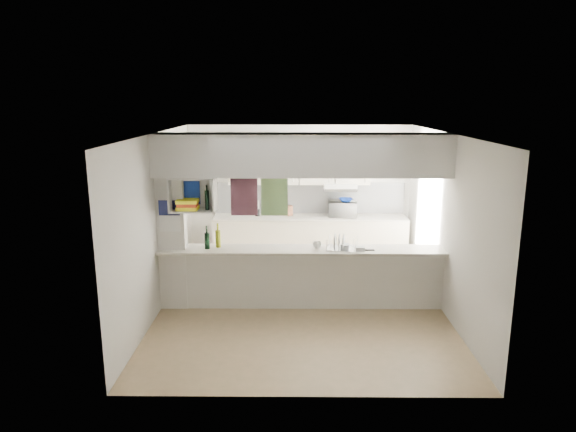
{
  "coord_description": "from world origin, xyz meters",
  "views": [
    {
      "loc": [
        -0.13,
        -7.26,
        3.08
      ],
      "look_at": [
        -0.2,
        0.5,
        1.3
      ],
      "focal_mm": 32.0,
      "sensor_mm": 36.0,
      "label": 1
    }
  ],
  "objects_px": {
    "bowl": "(346,200)",
    "wine_bottles": "(213,239)",
    "dish_rack": "(342,243)",
    "microwave": "(343,209)"
  },
  "relations": [
    {
      "from": "microwave",
      "to": "dish_rack",
      "type": "xyz_separation_m",
      "value": [
        -0.22,
        -2.12,
        -0.05
      ]
    },
    {
      "from": "bowl",
      "to": "dish_rack",
      "type": "bearing_deg",
      "value": -97.12
    },
    {
      "from": "dish_rack",
      "to": "wine_bottles",
      "type": "relative_size",
      "value": 1.35
    },
    {
      "from": "dish_rack",
      "to": "microwave",
      "type": "bearing_deg",
      "value": 95.01
    },
    {
      "from": "bowl",
      "to": "wine_bottles",
      "type": "distance_m",
      "value": 2.99
    },
    {
      "from": "bowl",
      "to": "wine_bottles",
      "type": "xyz_separation_m",
      "value": [
        -2.16,
        -2.06,
        -0.19
      ]
    },
    {
      "from": "wine_bottles",
      "to": "dish_rack",
      "type": "bearing_deg",
      "value": -1.02
    },
    {
      "from": "bowl",
      "to": "wine_bottles",
      "type": "relative_size",
      "value": 0.71
    },
    {
      "from": "bowl",
      "to": "wine_bottles",
      "type": "height_order",
      "value": "wine_bottles"
    },
    {
      "from": "microwave",
      "to": "bowl",
      "type": "height_order",
      "value": "bowl"
    }
  ]
}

